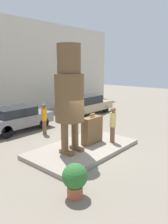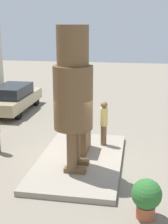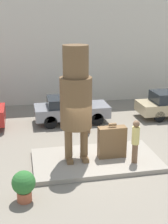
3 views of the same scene
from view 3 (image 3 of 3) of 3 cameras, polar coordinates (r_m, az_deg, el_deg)
name	(u,v)px [view 3 (image 3 of 3)]	position (r m, az deg, el deg)	size (l,w,h in m)	color
ground_plane	(96,162)	(12.87, 2.16, -9.15)	(60.00, 60.00, 0.00)	gray
pedestal	(96,160)	(12.83, 2.17, -8.79)	(5.08, 2.87, 0.18)	gray
building_backdrop	(63,46)	(20.74, -3.90, 11.92)	(28.00, 0.60, 7.50)	beige
statue_figure	(76,95)	(11.77, -1.49, 3.04)	(1.22, 1.22, 4.53)	brown
giant_suitcase	(112,142)	(12.70, 5.14, -5.45)	(1.13, 0.42, 1.46)	brown
tourist	(135,140)	(12.21, 9.40, -5.04)	(0.30, 0.30, 1.74)	brown
parked_car_grey	(71,109)	(17.13, -2.44, 0.61)	(4.04, 1.73, 1.46)	gray
planter_pot	(24,185)	(10.34, -10.96, -12.90)	(0.76, 0.76, 1.05)	#AD5638
worker_hivis	(88,114)	(15.54, 0.79, -0.44)	(0.30, 0.30, 1.78)	brown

